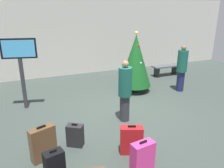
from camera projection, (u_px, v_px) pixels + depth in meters
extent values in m
plane|color=#38423D|center=(122.00, 113.00, 6.66)|extent=(16.00, 16.00, 0.00)
cube|color=beige|center=(81.00, 38.00, 10.18)|extent=(16.00, 0.20, 3.34)
cylinder|color=#4C3319|center=(135.00, 88.00, 8.42)|extent=(0.12, 0.12, 0.22)
cone|color=#14511E|center=(136.00, 61.00, 8.08)|extent=(1.17, 1.17, 1.86)
sphere|color=#F2D84C|center=(137.00, 33.00, 7.76)|extent=(0.12, 0.12, 0.12)
sphere|color=silver|center=(141.00, 63.00, 7.87)|extent=(0.08, 0.08, 0.08)
sphere|color=red|center=(139.00, 46.00, 7.83)|extent=(0.08, 0.08, 0.08)
sphere|color=silver|center=(138.00, 51.00, 8.12)|extent=(0.08, 0.08, 0.08)
sphere|color=blue|center=(134.00, 51.00, 8.14)|extent=(0.08, 0.08, 0.08)
sphere|color=red|center=(128.00, 62.00, 8.05)|extent=(0.08, 0.08, 0.08)
sphere|color=blue|center=(128.00, 62.00, 8.04)|extent=(0.08, 0.08, 0.08)
cylinder|color=#333338|center=(23.00, 84.00, 6.77)|extent=(0.12, 0.12, 1.58)
cube|color=black|center=(18.00, 48.00, 6.42)|extent=(0.99, 0.30, 0.58)
cube|color=#4CB2F2|center=(18.00, 49.00, 6.38)|extent=(0.88, 0.22, 0.49)
cube|color=#4C5159|center=(166.00, 66.00, 10.18)|extent=(1.31, 0.44, 0.06)
cube|color=black|center=(157.00, 72.00, 10.08)|extent=(0.08, 0.35, 0.42)
cube|color=black|center=(175.00, 70.00, 10.43)|extent=(0.08, 0.35, 0.42)
cylinder|color=#1E234C|center=(180.00, 81.00, 8.34)|extent=(0.27, 0.27, 0.74)
cylinder|color=#19594C|center=(182.00, 61.00, 8.09)|extent=(0.44, 0.44, 0.79)
sphere|color=#8C6647|center=(184.00, 48.00, 7.94)|extent=(0.18, 0.18, 0.18)
cylinder|color=#333338|center=(125.00, 108.00, 6.13)|extent=(0.27, 0.27, 0.73)
cylinder|color=#19594C|center=(125.00, 82.00, 5.89)|extent=(0.46, 0.46, 0.78)
sphere|color=#8C6647|center=(125.00, 64.00, 5.73)|extent=(0.18, 0.18, 0.18)
cube|color=brown|center=(43.00, 144.00, 4.54)|extent=(0.55, 0.36, 0.73)
cube|color=black|center=(41.00, 127.00, 4.41)|extent=(0.18, 0.09, 0.04)
cube|color=black|center=(53.00, 151.00, 3.71)|extent=(0.12, 0.06, 0.04)
cube|color=#E5388C|center=(142.00, 161.00, 4.01)|extent=(0.45, 0.27, 0.75)
cube|color=black|center=(143.00, 142.00, 3.88)|extent=(0.15, 0.05, 0.04)
cube|color=#B2191E|center=(131.00, 140.00, 4.75)|extent=(0.52, 0.38, 0.62)
cube|color=black|center=(132.00, 126.00, 4.65)|extent=(0.17, 0.09, 0.04)
cube|color=#232326|center=(75.00, 135.00, 5.03)|extent=(0.42, 0.37, 0.51)
cube|color=black|center=(74.00, 125.00, 4.94)|extent=(0.12, 0.09, 0.04)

